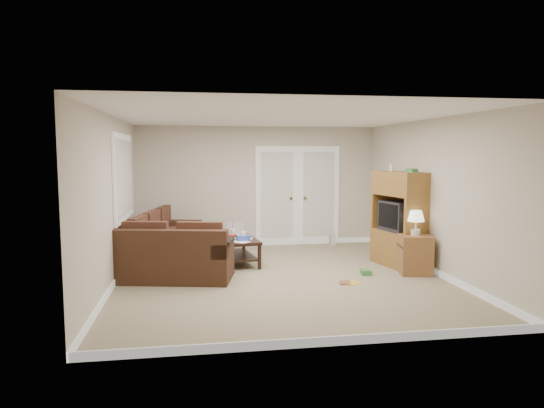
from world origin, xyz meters
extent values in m
plane|color=gray|center=(0.00, 0.00, 0.00)|extent=(5.50, 5.50, 0.00)
cube|color=white|center=(0.00, 0.00, 2.50)|extent=(5.00, 5.50, 0.02)
cube|color=beige|center=(-2.50, 0.00, 1.25)|extent=(0.02, 5.50, 2.50)
cube|color=beige|center=(2.50, 0.00, 1.25)|extent=(0.02, 5.50, 2.50)
cube|color=beige|center=(0.00, 2.75, 1.25)|extent=(5.00, 0.02, 2.50)
cube|color=beige|center=(0.00, -2.75, 1.25)|extent=(5.00, 0.02, 2.50)
cube|color=silver|center=(0.40, 2.72, 1.02)|extent=(0.90, 0.04, 2.13)
cube|color=silver|center=(1.30, 2.72, 1.02)|extent=(0.90, 0.04, 2.13)
cube|color=white|center=(0.40, 2.69, 1.07)|extent=(0.68, 0.02, 1.80)
cube|color=white|center=(1.30, 2.69, 1.07)|extent=(0.68, 0.02, 1.80)
cube|color=silver|center=(-2.47, 1.00, 1.55)|extent=(0.04, 1.92, 1.42)
cube|color=white|center=(-2.44, 1.00, 1.55)|extent=(0.02, 1.74, 1.24)
cube|color=#3E2618|center=(-1.83, 1.36, 0.20)|extent=(1.32, 2.37, 0.41)
cube|color=#3E2618|center=(-2.15, 1.43, 0.62)|extent=(0.69, 2.24, 0.42)
cube|color=#3E2618|center=(-1.63, 2.35, 0.52)|extent=(0.91, 0.41, 0.21)
cube|color=#4F2D1F|center=(-1.75, 1.35, 0.47)|extent=(1.01, 2.22, 0.12)
cube|color=#3E2618|center=(-1.63, 0.18, 0.20)|extent=(1.90, 1.22, 0.41)
cube|color=#3E2618|center=(-1.70, -0.14, 0.62)|extent=(1.76, 0.59, 0.42)
cube|color=#3E2618|center=(-0.89, 0.02, 0.52)|extent=(0.41, 0.91, 0.21)
cube|color=#4F2D1F|center=(-1.61, 0.25, 0.47)|extent=(1.74, 0.91, 0.12)
cube|color=black|center=(-0.89, 0.02, 0.64)|extent=(0.46, 0.83, 0.03)
cube|color=#AB2312|center=(-0.84, 0.23, 0.66)|extent=(0.33, 0.18, 0.02)
cube|color=black|center=(-0.57, 1.08, 0.44)|extent=(0.74, 1.21, 0.05)
cube|color=black|center=(-0.57, 1.08, 0.15)|extent=(0.64, 1.11, 0.03)
cylinder|color=silver|center=(-0.66, 1.02, 0.55)|extent=(0.09, 0.09, 0.16)
cylinder|color=#AB2312|center=(-0.66, 1.02, 0.70)|extent=(0.01, 0.01, 0.14)
cube|color=#3751B4|center=(-0.50, 0.78, 0.51)|extent=(0.24, 0.16, 0.09)
cube|color=white|center=(-0.55, 0.98, 0.47)|extent=(0.46, 0.67, 0.00)
cube|color=olive|center=(2.20, 0.51, 0.31)|extent=(0.77, 1.12, 0.61)
cube|color=olive|center=(2.20, 0.51, 1.43)|extent=(0.77, 1.12, 0.41)
cube|color=black|center=(2.18, 0.50, 0.87)|extent=(0.61, 0.71, 0.51)
cube|color=black|center=(1.94, 0.45, 0.89)|extent=(0.13, 0.52, 0.41)
cube|color=#387B3E|center=(2.26, 0.26, 1.66)|extent=(0.16, 0.21, 0.06)
cylinder|color=silver|center=(2.13, 0.81, 1.69)|extent=(0.07, 0.07, 0.12)
cube|color=brown|center=(2.20, -0.07, 0.32)|extent=(0.57, 0.57, 0.63)
cylinder|color=silver|center=(2.20, -0.07, 0.68)|extent=(0.16, 0.16, 0.10)
cylinder|color=silver|center=(2.20, -0.07, 0.80)|extent=(0.03, 0.03, 0.14)
cone|color=white|center=(2.20, -0.07, 0.95)|extent=(0.27, 0.27, 0.18)
cube|color=silver|center=(1.56, 2.45, 0.13)|extent=(0.11, 0.10, 0.27)
cube|color=gold|center=(1.00, -0.48, 0.00)|extent=(0.36, 0.33, 0.01)
cube|color=#387B3E|center=(1.40, -0.02, 0.04)|extent=(0.17, 0.22, 0.08)
imported|color=brown|center=(0.83, -0.45, 0.01)|extent=(0.21, 0.25, 0.02)
camera|label=1|loc=(-1.28, -7.32, 1.95)|focal=32.00mm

